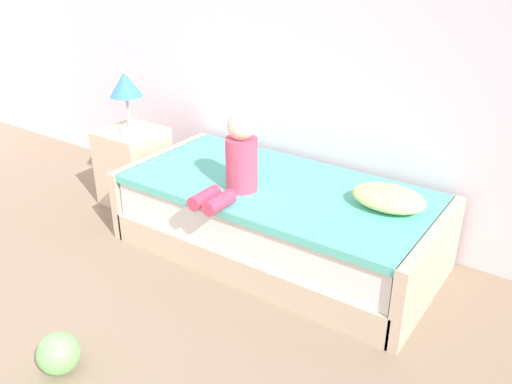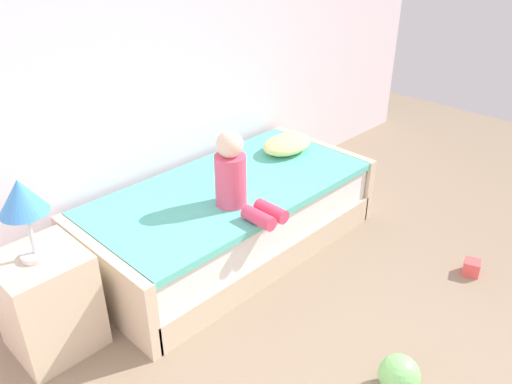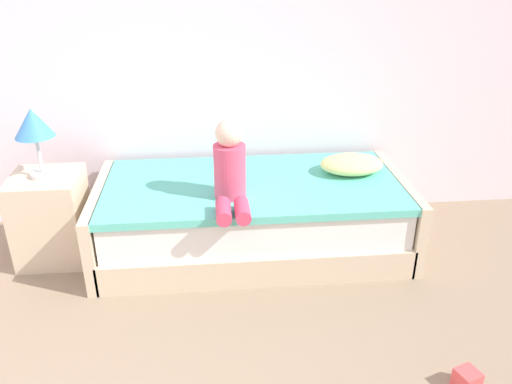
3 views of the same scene
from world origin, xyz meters
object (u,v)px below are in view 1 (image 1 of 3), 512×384
(child_figure, at_px, (237,162))
(toy_ball, at_px, (59,353))
(table_lamp, at_px, (126,87))
(pillow, at_px, (389,198))
(nightstand, at_px, (134,167))
(bed, at_px, (277,220))

(child_figure, relative_size, toy_ball, 2.41)
(child_figure, height_order, toy_ball, child_figure)
(table_lamp, xyz_separation_m, pillow, (2.05, 0.09, -0.37))
(nightstand, xyz_separation_m, toy_ball, (1.06, -1.55, -0.19))
(nightstand, height_order, pillow, pillow)
(table_lamp, relative_size, pillow, 1.02)
(child_figure, bearing_deg, bed, 55.47)
(table_lamp, distance_m, child_figure, 1.24)
(child_figure, distance_m, pillow, 0.93)
(table_lamp, bearing_deg, bed, -0.39)
(table_lamp, xyz_separation_m, child_figure, (1.19, -0.24, -0.23))
(bed, distance_m, child_figure, 0.54)
(bed, relative_size, child_figure, 4.14)
(nightstand, xyz_separation_m, pillow, (2.05, 0.09, 0.26))
(table_lamp, bearing_deg, toy_ball, -55.58)
(bed, distance_m, nightstand, 1.35)
(child_figure, bearing_deg, toy_ball, -95.58)
(nightstand, distance_m, child_figure, 1.28)
(toy_ball, bearing_deg, child_figure, 84.42)
(table_lamp, height_order, pillow, table_lamp)
(child_figure, distance_m, toy_ball, 1.45)
(nightstand, height_order, table_lamp, table_lamp)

